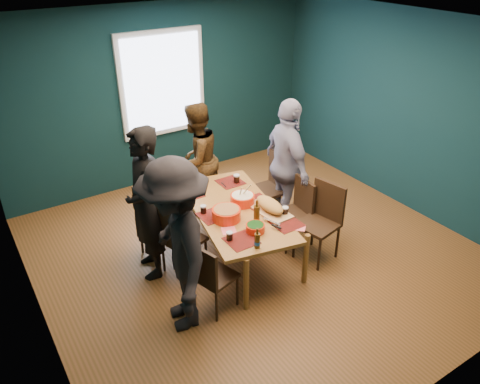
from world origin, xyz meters
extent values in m
cube|color=brown|center=(0.00, 0.00, -0.01)|extent=(5.00, 5.00, 0.01)
cube|color=silver|center=(0.00, 0.00, 2.70)|extent=(5.00, 5.00, 0.01)
cube|color=#0D2A2D|center=(-2.50, 0.00, 1.35)|extent=(0.01, 5.00, 2.70)
cube|color=#0D2A2D|center=(2.50, 0.00, 1.35)|extent=(0.01, 5.00, 2.70)
cube|color=#0D2A2D|center=(0.00, 2.50, 1.35)|extent=(5.00, 0.01, 2.70)
cube|color=#0D2A2D|center=(0.00, -2.50, 1.35)|extent=(5.00, 0.01, 2.70)
cube|color=silver|center=(0.00, 2.47, 1.55)|extent=(1.35, 0.06, 1.55)
cube|color=#A77632|center=(-0.26, 0.04, 0.67)|extent=(1.25, 1.96, 0.05)
cylinder|color=#A77632|center=(-0.66, -0.79, 0.32)|extent=(0.06, 0.06, 0.64)
cylinder|color=#A77632|center=(0.14, -0.79, 0.32)|extent=(0.06, 0.06, 0.64)
cylinder|color=#A77632|center=(-0.66, 0.88, 0.32)|extent=(0.06, 0.06, 0.64)
cylinder|color=#A77632|center=(0.14, 0.88, 0.32)|extent=(0.06, 0.06, 0.64)
cube|color=#311C10|center=(-0.98, 0.60, 0.45)|extent=(0.50, 0.50, 0.04)
cube|color=#311C10|center=(-1.16, 0.56, 0.70)|extent=(0.12, 0.42, 0.46)
cylinder|color=#311C10|center=(-1.12, 0.39, 0.22)|extent=(0.03, 0.03, 0.43)
cylinder|color=#311C10|center=(-0.76, 0.46, 0.22)|extent=(0.03, 0.03, 0.43)
cylinder|color=#311C10|center=(-1.19, 0.74, 0.22)|extent=(0.03, 0.03, 0.43)
cylinder|color=#311C10|center=(-0.84, 0.82, 0.22)|extent=(0.03, 0.03, 0.43)
cube|color=#311C10|center=(-0.90, 0.14, 0.44)|extent=(0.50, 0.50, 0.04)
cube|color=#311C10|center=(-1.08, 0.09, 0.68)|extent=(0.14, 0.41, 0.45)
cylinder|color=#311C10|center=(-1.03, -0.08, 0.21)|extent=(0.03, 0.03, 0.42)
cylinder|color=#311C10|center=(-0.69, 0.01, 0.21)|extent=(0.03, 0.03, 0.42)
cylinder|color=#311C10|center=(-1.12, 0.26, 0.21)|extent=(0.03, 0.03, 0.42)
cylinder|color=#311C10|center=(-0.78, 0.35, 0.21)|extent=(0.03, 0.03, 0.42)
cube|color=#311C10|center=(-0.91, -0.59, 0.40)|extent=(0.46, 0.46, 0.04)
cube|color=#311C10|center=(-1.07, -0.63, 0.62)|extent=(0.14, 0.37, 0.41)
cylinder|color=#311C10|center=(-1.01, -0.79, 0.19)|extent=(0.03, 0.03, 0.38)
cylinder|color=#311C10|center=(-0.71, -0.70, 0.19)|extent=(0.03, 0.03, 0.38)
cylinder|color=#311C10|center=(-1.10, -0.48, 0.19)|extent=(0.03, 0.03, 0.38)
cylinder|color=#311C10|center=(-0.80, -0.39, 0.19)|extent=(0.03, 0.03, 0.38)
cube|color=#311C10|center=(0.56, 0.55, 0.45)|extent=(0.44, 0.44, 0.04)
cube|color=#311C10|center=(0.75, 0.54, 0.71)|extent=(0.05, 0.43, 0.46)
cylinder|color=#311C10|center=(0.38, 0.37, 0.22)|extent=(0.03, 0.03, 0.43)
cylinder|color=#311C10|center=(0.74, 0.36, 0.22)|extent=(0.03, 0.03, 0.43)
cylinder|color=#311C10|center=(0.39, 0.73, 0.22)|extent=(0.03, 0.03, 0.43)
cylinder|color=#311C10|center=(0.75, 0.72, 0.22)|extent=(0.03, 0.03, 0.43)
cube|color=#311C10|center=(0.49, -0.09, 0.42)|extent=(0.43, 0.43, 0.04)
cube|color=#311C10|center=(0.66, -0.11, 0.66)|extent=(0.07, 0.40, 0.43)
cylinder|color=#311C10|center=(0.30, -0.25, 0.20)|extent=(0.03, 0.03, 0.40)
cylinder|color=#311C10|center=(0.64, -0.27, 0.20)|extent=(0.03, 0.03, 0.40)
cylinder|color=#311C10|center=(0.33, 0.09, 0.20)|extent=(0.03, 0.03, 0.40)
cylinder|color=#311C10|center=(0.67, 0.06, 0.20)|extent=(0.03, 0.03, 0.40)
cube|color=#311C10|center=(0.55, -0.50, 0.46)|extent=(0.52, 0.52, 0.04)
cube|color=#311C10|center=(0.75, -0.45, 0.72)|extent=(0.13, 0.43, 0.47)
cylinder|color=#311C10|center=(0.41, -0.72, 0.22)|extent=(0.03, 0.03, 0.44)
cylinder|color=#311C10|center=(0.78, -0.64, 0.22)|extent=(0.03, 0.03, 0.44)
cylinder|color=#311C10|center=(0.33, -0.35, 0.22)|extent=(0.03, 0.03, 0.44)
cylinder|color=#311C10|center=(0.70, -0.28, 0.22)|extent=(0.03, 0.03, 0.44)
imported|color=black|center=(-1.22, 0.36, 0.90)|extent=(0.53, 0.72, 1.79)
imported|color=black|center=(-0.11, 1.28, 0.80)|extent=(0.94, 0.83, 1.59)
imported|color=white|center=(0.71, 0.32, 0.88)|extent=(0.62, 1.10, 1.76)
imported|color=black|center=(-1.30, -0.57, 0.91)|extent=(0.93, 1.30, 1.82)
cylinder|color=red|center=(-0.47, -0.10, 0.75)|extent=(0.32, 0.32, 0.13)
cylinder|color=#548731|center=(-0.47, -0.10, 0.81)|extent=(0.29, 0.29, 0.02)
cylinder|color=red|center=(-0.13, 0.09, 0.75)|extent=(0.29, 0.29, 0.12)
cylinder|color=beige|center=(-0.13, 0.09, 0.80)|extent=(0.25, 0.25, 0.02)
cylinder|color=tan|center=(-0.09, 0.09, 0.84)|extent=(0.08, 0.16, 0.23)
cylinder|color=tan|center=(-0.16, 0.09, 0.84)|extent=(0.07, 0.16, 0.23)
cylinder|color=red|center=(-0.34, -0.48, 0.73)|extent=(0.21, 0.21, 0.09)
cylinder|color=#104211|center=(-0.34, -0.48, 0.77)|extent=(0.18, 0.18, 0.02)
cube|color=tan|center=(0.04, -0.23, 0.70)|extent=(0.30, 0.57, 0.02)
ellipsoid|color=#C28A45|center=(0.04, -0.23, 0.78)|extent=(0.22, 0.45, 0.13)
cube|color=#B8B9BF|center=(-0.10, -0.45, 0.72)|extent=(0.09, 0.22, 0.00)
cylinder|color=black|center=(-0.12, -0.57, 0.73)|extent=(0.06, 0.12, 0.02)
sphere|color=#1F6016|center=(0.04, -0.35, 0.78)|extent=(0.04, 0.04, 0.04)
sphere|color=#1F6016|center=(0.04, -0.23, 0.78)|extent=(0.04, 0.04, 0.04)
sphere|color=#1F6016|center=(0.04, -0.10, 0.78)|extent=(0.04, 0.04, 0.04)
cylinder|color=black|center=(-0.61, 0.70, 0.72)|extent=(0.16, 0.16, 0.06)
cylinder|color=#548731|center=(-0.61, 0.70, 0.75)|extent=(0.13, 0.13, 0.02)
cylinder|color=#452B0C|center=(-0.49, -0.73, 0.77)|extent=(0.06, 0.06, 0.17)
cylinder|color=#452B0C|center=(-0.49, -0.73, 0.89)|extent=(0.02, 0.02, 0.07)
cylinder|color=#1752A2|center=(-0.49, -0.73, 0.75)|extent=(0.06, 0.06, 0.04)
cylinder|color=#452B0C|center=(-0.21, -0.32, 0.79)|extent=(0.07, 0.07, 0.19)
cylinder|color=#452B0C|center=(-0.21, -0.32, 0.92)|extent=(0.03, 0.03, 0.07)
cylinder|color=black|center=(-0.65, -0.47, 0.74)|extent=(0.07, 0.07, 0.10)
cylinder|color=silver|center=(-0.65, -0.47, 0.78)|extent=(0.07, 0.07, 0.01)
cylinder|color=black|center=(0.14, -0.38, 0.74)|extent=(0.07, 0.07, 0.10)
cylinder|color=silver|center=(0.14, -0.38, 0.78)|extent=(0.07, 0.07, 0.01)
cylinder|color=black|center=(0.10, 0.58, 0.74)|extent=(0.08, 0.08, 0.11)
cylinder|color=silver|center=(0.10, 0.58, 0.79)|extent=(0.08, 0.08, 0.02)
cylinder|color=black|center=(-0.62, 0.15, 0.74)|extent=(0.07, 0.07, 0.10)
cylinder|color=silver|center=(-0.62, 0.15, 0.78)|extent=(0.07, 0.07, 0.01)
cube|color=#FF6B73|center=(0.10, 0.08, 0.69)|extent=(0.17, 0.17, 0.00)
cube|color=#FF6B73|center=(-0.57, -0.32, 0.69)|extent=(0.20, 0.20, 0.00)
cube|color=#FF6B73|center=(0.11, -0.68, 0.69)|extent=(0.19, 0.19, 0.00)
camera|label=1|loc=(-2.76, -3.92, 3.50)|focal=35.00mm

